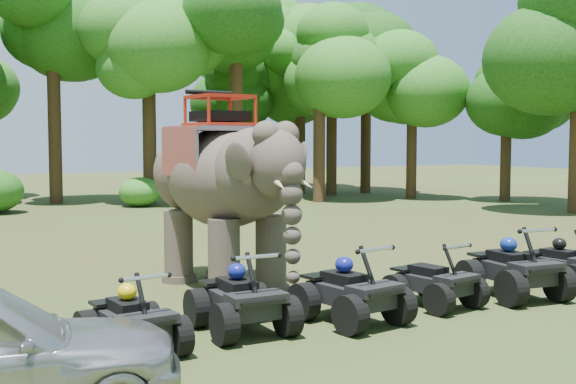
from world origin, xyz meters
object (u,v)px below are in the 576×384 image
atv_2 (350,283)px  atv_5 (565,257)px  atv_3 (434,274)px  atv_4 (514,261)px  atv_1 (241,290)px  atv_0 (131,311)px  elephant (223,189)px

atv_2 → atv_5: bearing=-4.7°
atv_3 → atv_4: bearing=-14.1°
atv_2 → atv_5: size_ratio=1.09×
atv_1 → atv_5: bearing=1.1°
atv_0 → atv_3: bearing=-3.8°
atv_5 → atv_3: bearing=175.8°
elephant → atv_3: (2.52, -3.37, -1.37)m
atv_4 → atv_5: size_ratio=1.16×
atv_2 → atv_3: (1.91, 0.22, -0.07)m
elephant → atv_2: (0.61, -3.59, -1.30)m
atv_2 → atv_3: 1.93m
atv_0 → atv_4: size_ratio=0.85×
elephant → atv_0: 4.76m
atv_0 → atv_3: (5.46, 0.12, -0.01)m
elephant → atv_0: elephant is taller
atv_4 → atv_5: atv_4 is taller
atv_3 → atv_4: 1.77m
atv_0 → atv_1: size_ratio=0.91×
atv_0 → atv_2: atv_2 is taller
atv_4 → atv_2: bearing=-172.4°
atv_2 → atv_4: atv_4 is taller
atv_3 → atv_4: atv_4 is taller
atv_4 → atv_5: (1.71, 0.26, -0.10)m
atv_5 → atv_0: bearing=175.6°
atv_0 → atv_2: (3.55, -0.10, 0.06)m
atv_0 → atv_3: 5.47m
atv_2 → atv_4: 3.68m
atv_2 → atv_3: atv_2 is taller
atv_3 → atv_2: bearing=177.9°
atv_0 → atv_5: bearing=-3.7°
atv_1 → atv_2: 1.80m
atv_2 → atv_5: 5.39m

